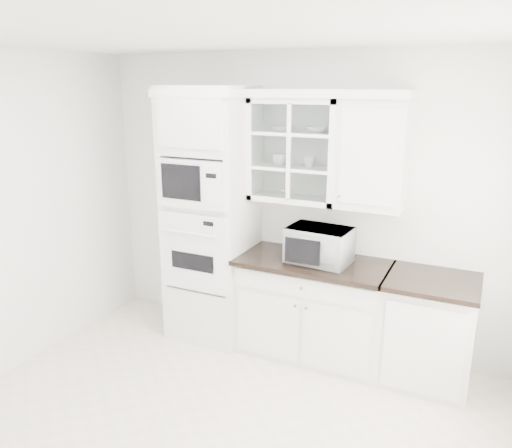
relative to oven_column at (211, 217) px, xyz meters
The scene contains 13 objects.
ground 2.00m from the oven_column, 62.12° to the right, with size 4.00×3.50×0.01m, color beige.
room_shell 1.37m from the oven_column, 52.79° to the right, with size 4.00×3.50×2.70m.
oven_column is the anchor object (origin of this frame).
base_cabinet_run 1.27m from the oven_column, ahead, with size 1.32×0.67×0.92m.
extra_base_cabinet 2.16m from the oven_column, ahead, with size 0.72×0.67×0.92m.
upper_cabinet_glass 1.03m from the oven_column, 12.10° to the left, with size 0.80×0.33×0.90m.
upper_cabinet_solid 1.60m from the oven_column, ahead, with size 0.55×0.33×0.90m, color white.
crown_molding 1.33m from the oven_column, 11.90° to the left, with size 2.14×0.38×0.07m, color white.
countertop_microwave 1.09m from the oven_column, ahead, with size 0.53×0.44×0.31m, color white.
bowl_a 1.07m from the oven_column, 15.26° to the left, with size 0.18×0.18×0.05m, color white.
bowl_b 1.28m from the oven_column, 11.03° to the left, with size 0.17×0.17×0.05m, color white.
cup_a 0.86m from the oven_column, 14.24° to the left, with size 0.13×0.13×0.10m, color white.
cup_b 1.08m from the oven_column, 11.27° to the left, with size 0.10×0.10×0.09m, color white.
Camera 1 is at (1.61, -2.51, 2.41)m, focal length 35.00 mm.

